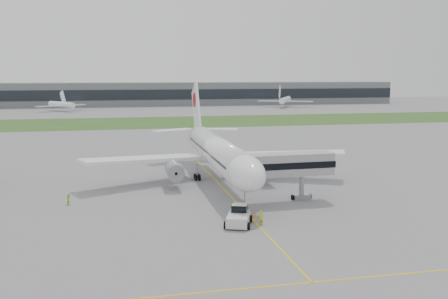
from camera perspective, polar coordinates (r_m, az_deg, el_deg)
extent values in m
plane|color=gray|center=(85.16, -0.19, -4.38)|extent=(600.00, 600.00, 0.00)
cube|color=#27511E|center=(202.80, -7.29, 3.13)|extent=(600.00, 50.00, 0.02)
cube|color=slate|center=(311.87, -9.09, 6.28)|extent=(320.00, 22.00, 14.00)
cube|color=black|center=(300.90, -8.97, 6.20)|extent=(320.00, 0.60, 6.00)
cylinder|color=white|center=(87.94, -0.73, -0.25)|extent=(5.00, 38.00, 5.00)
ellipsoid|color=white|center=(69.23, 2.49, -2.68)|extent=(5.00, 11.00, 5.00)
cube|color=black|center=(68.11, 2.71, -2.10)|extent=(3.20, 1.54, 1.14)
cone|color=white|center=(109.29, -3.03, 1.91)|extent=(5.00, 10.53, 6.16)
cube|color=white|center=(88.50, -9.27, -1.09)|extent=(22.13, 13.52, 1.70)
cube|color=white|center=(93.44, 6.86, -0.53)|extent=(22.13, 13.52, 1.70)
cylinder|color=#96979B|center=(84.73, -5.71, -2.41)|extent=(2.70, 5.20, 2.70)
cylinder|color=#96979B|center=(87.94, 4.71, -2.00)|extent=(2.70, 5.20, 2.70)
cube|color=white|center=(110.29, -3.18, 4.63)|extent=(0.45, 10.90, 12.76)
cylinder|color=#BA0A18|center=(111.16, -3.27, 5.69)|extent=(0.60, 3.20, 3.20)
cube|color=white|center=(111.03, -5.79, 2.19)|extent=(9.54, 6.34, 0.35)
cube|color=white|center=(112.58, -0.73, 2.32)|extent=(9.54, 6.34, 0.35)
cylinder|color=#94949A|center=(70.61, 2.36, -5.82)|extent=(0.24, 0.24, 3.10)
cylinder|color=black|center=(91.19, -3.08, -3.16)|extent=(1.40, 1.10, 1.10)
cylinder|color=black|center=(92.40, 0.85, -3.00)|extent=(1.40, 1.10, 1.10)
cube|color=silver|center=(64.22, 1.66, -7.94)|extent=(4.16, 5.41, 1.28)
cube|color=silver|center=(65.14, 1.79, -6.73)|extent=(2.39, 2.26, 1.06)
cube|color=black|center=(65.13, 1.79, -6.69)|extent=(2.46, 2.33, 0.90)
cylinder|color=black|center=(66.01, 0.57, -7.82)|extent=(0.68, 1.03, 0.96)
cylinder|color=black|center=(65.70, 3.07, -7.91)|extent=(0.68, 1.03, 0.96)
cylinder|color=black|center=(62.98, 0.18, -8.63)|extent=(0.68, 1.03, 0.96)
cylinder|color=black|center=(62.67, 2.81, -8.73)|extent=(0.68, 1.03, 0.96)
cube|color=#A1A1A3|center=(75.44, 6.77, -1.71)|extent=(15.45, 3.72, 3.29)
cube|color=black|center=(75.44, 6.77, -1.71)|extent=(15.68, 3.84, 0.99)
cube|color=#A1A1A3|center=(72.23, 1.77, -2.11)|extent=(2.85, 3.73, 3.73)
cylinder|color=#94949A|center=(77.86, 8.86, -4.15)|extent=(0.77, 0.77, 4.17)
cube|color=#94949A|center=(78.25, 8.83, -5.36)|extent=(2.68, 1.61, 0.77)
cylinder|color=black|center=(77.72, 7.85, -5.44)|extent=(0.35, 0.78, 0.77)
cylinder|color=black|center=(78.80, 9.79, -5.29)|extent=(0.35, 0.78, 0.77)
cone|color=orange|center=(67.39, 2.73, -7.63)|extent=(0.44, 0.44, 0.60)
cone|color=orange|center=(67.82, 3.52, -7.57)|extent=(0.38, 0.38, 0.52)
imported|color=gold|center=(64.51, 4.23, -7.78)|extent=(0.78, 0.59, 1.94)
imported|color=#ABF929|center=(77.36, -17.29, -5.49)|extent=(0.92, 0.99, 1.64)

